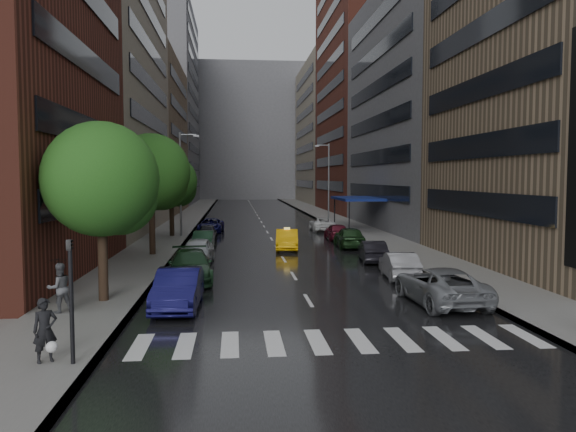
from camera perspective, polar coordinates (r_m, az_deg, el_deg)
The scene contains 20 objects.
ground at distance 20.47m, azimuth 3.58°, elevation -11.00°, with size 220.00×220.00×0.00m, color gray.
road at distance 69.80m, azimuth -2.88°, elevation -0.35°, with size 14.00×140.00×0.01m, color black.
sidewalk_left at distance 69.97m, azimuth -10.26°, elevation -0.34°, with size 4.00×140.00×0.15m, color gray.
sidewalk_right at distance 70.77m, azimuth 4.42°, elevation -0.24°, with size 4.00×140.00×0.15m, color gray.
crosswalk at distance 18.61m, azimuth 5.20°, elevation -12.52°, with size 13.15×2.80×0.01m.
buildings_left at distance 79.93m, azimuth -14.25°, elevation 11.57°, with size 8.00×108.00×38.00m.
buildings_right at distance 78.96m, azimuth 8.00°, elevation 11.04°, with size 8.05×109.10×36.00m.
building_far at distance 137.98m, azimuth -4.20°, elevation 8.44°, with size 40.00×14.00×32.00m, color slate.
tree_near at distance 24.40m, azimuth -18.46°, elevation 3.53°, with size 4.76×4.76×7.58m.
tree_mid at distance 38.28m, azimuth -13.72°, elevation 4.33°, with size 5.13×5.13×8.18m.
tree_far at distance 49.96m, azimuth -11.77°, elevation 3.46°, with size 4.50×4.50×7.16m.
taxi at distance 40.73m, azimuth -0.11°, elevation -2.43°, with size 1.56×4.48×1.47m, color #F7AF0D.
parked_cars_left at distance 36.90m, azimuth -8.97°, elevation -3.14°, with size 2.65×36.11×1.60m.
parked_cars_right at distance 37.83m, azimuth 7.62°, elevation -2.97°, with size 2.79×37.00×1.60m.
ped_bag_walker at distance 17.24m, azimuth -23.43°, elevation -10.69°, with size 0.79×0.71×1.80m.
ped_black_umbrella at distance 23.09m, azimuth -22.24°, elevation -6.08°, with size 1.16×1.12×2.09m.
traffic_light at distance 16.57m, azimuth -21.17°, elevation -6.94°, with size 0.18×0.15×3.45m.
street_lamp_left at distance 49.74m, azimuth -10.78°, elevation 3.46°, with size 1.74×0.22×9.00m.
street_lamp_right at distance 65.43m, azimuth 4.09°, elevation 3.63°, with size 1.74×0.22×9.00m.
awning at distance 55.90m, azimuth 7.06°, elevation 1.75°, with size 4.00×8.00×3.12m.
Camera 1 is at (-3.13, -19.53, 5.30)m, focal length 35.00 mm.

